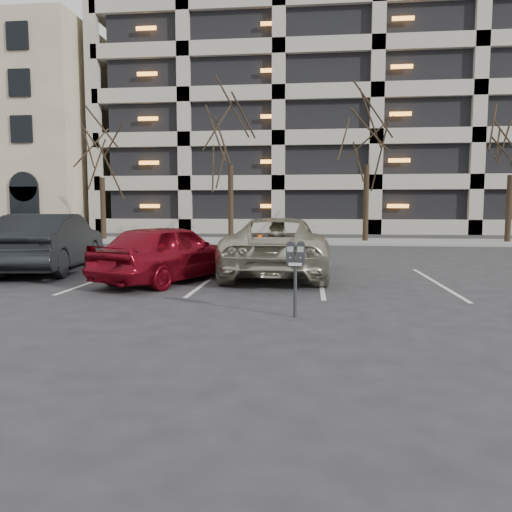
% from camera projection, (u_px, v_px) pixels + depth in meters
% --- Properties ---
extents(ground, '(140.00, 140.00, 0.00)m').
position_uv_depth(ground, '(255.00, 297.00, 10.28)').
color(ground, '#28282B').
rests_on(ground, ground).
extents(sidewalk, '(80.00, 4.00, 0.12)m').
position_uv_depth(sidewalk, '(288.00, 241.00, 26.11)').
color(sidewalk, gray).
rests_on(sidewalk, ground).
extents(stall_lines, '(16.90, 5.20, 0.00)m').
position_uv_depth(stall_lines, '(210.00, 279.00, 12.70)').
color(stall_lines, silver).
rests_on(stall_lines, ground).
extents(parking_garage, '(52.00, 20.00, 19.00)m').
position_uv_depth(parking_garage, '(441.00, 118.00, 41.61)').
color(parking_garage, black).
rests_on(parking_garage, ground).
extents(tree_a, '(3.35, 3.35, 7.61)m').
position_uv_depth(tree_a, '(101.00, 138.00, 26.61)').
color(tree_a, black).
rests_on(tree_a, ground).
extents(tree_b, '(3.94, 3.94, 8.94)m').
position_uv_depth(tree_b, '(230.00, 117.00, 25.79)').
color(tree_b, black).
rests_on(tree_b, ground).
extents(tree_c, '(3.90, 3.90, 8.85)m').
position_uv_depth(tree_c, '(368.00, 116.00, 25.07)').
color(tree_c, black).
rests_on(tree_c, ground).
extents(parking_meter, '(0.33, 0.15, 1.25)m').
position_uv_depth(parking_meter, '(295.00, 260.00, 8.29)').
color(parking_meter, black).
rests_on(parking_meter, ground).
extents(suv_silver, '(2.62, 5.63, 1.57)m').
position_uv_depth(suv_silver, '(278.00, 246.00, 13.49)').
color(suv_silver, '#B8B49C').
rests_on(suv_silver, ground).
extents(car_red, '(3.29, 4.57, 1.45)m').
position_uv_depth(car_red, '(169.00, 253.00, 12.29)').
color(car_red, maroon).
rests_on(car_red, ground).
extents(car_dark, '(2.51, 5.22, 1.65)m').
position_uv_depth(car_dark, '(50.00, 243.00, 14.23)').
color(car_dark, black).
rests_on(car_dark, ground).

